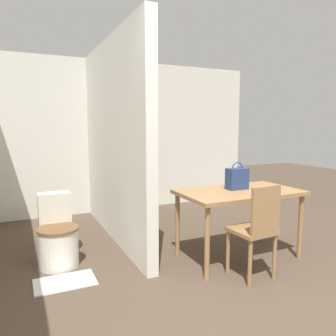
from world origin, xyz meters
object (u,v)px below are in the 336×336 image
object	(u,v)px
dining_table	(239,198)
handbag	(237,178)
toilet	(58,237)
wooden_cabinet	(122,161)
wooden_chair	(257,228)

from	to	relation	value
dining_table	handbag	xyz separation A→B (m)	(0.02, 0.07, 0.20)
toilet	handbag	xyz separation A→B (m)	(1.83, -0.58, 0.58)
wooden_cabinet	wooden_chair	bearing A→B (deg)	-81.70
toilet	wooden_cabinet	world-z (taller)	wooden_cabinet
dining_table	wooden_chair	xyz separation A→B (m)	(-0.16, -0.49, -0.17)
wooden_cabinet	dining_table	bearing A→B (deg)	-76.22
wooden_chair	handbag	world-z (taller)	handbag
dining_table	handbag	distance (m)	0.21
handbag	wooden_cabinet	world-z (taller)	wooden_cabinet
toilet	wooden_cabinet	bearing A→B (deg)	54.47
dining_table	wooden_cabinet	bearing A→B (deg)	103.78
wooden_chair	wooden_cabinet	bearing A→B (deg)	94.20
dining_table	toilet	xyz separation A→B (m)	(-1.81, 0.65, -0.38)
toilet	handbag	size ratio (longest dim) A/B	2.41
toilet	wooden_cabinet	size ratio (longest dim) A/B	0.42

